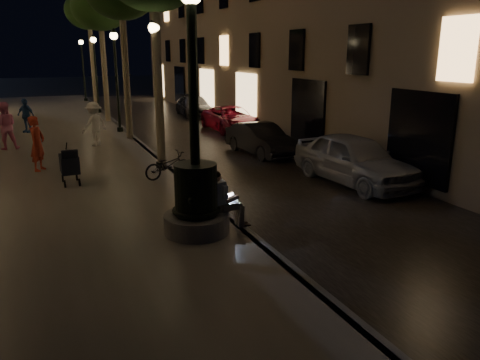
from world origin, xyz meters
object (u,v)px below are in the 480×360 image
car_rear (194,106)px  bicycle (168,165)px  car_second (261,139)px  lamp_curb_b (116,67)px  lamp_curb_d (83,61)px  fountain_lamppost (196,187)px  stroller (69,164)px  seated_man_laptop (223,198)px  pedestrian_pink (5,126)px  tree_far (89,11)px  pedestrian_white (94,124)px  pedestrian_red (37,144)px  pedestrian_blue (26,116)px  car_front (354,159)px  tree_third (100,9)px  lamp_curb_a (156,75)px  car_third (232,119)px  lamp_curb_c (95,63)px

car_rear → bicycle: (-5.60, -14.75, -0.03)m
car_second → bicycle: car_second is taller
lamp_curb_b → bicycle: bearing=-90.6°
lamp_curb_d → car_second: bearing=-79.1°
fountain_lamppost → lamp_curb_b: bearing=87.1°
stroller → bicycle: stroller is taller
seated_man_laptop → pedestrian_pink: size_ratio=0.70×
tree_far → stroller: bearing=-98.9°
bicycle → pedestrian_white: bearing=-0.5°
seated_man_laptop → pedestrian_red: size_ratio=0.74×
pedestrian_red → pedestrian_blue: size_ratio=1.10×
lamp_curb_b → stroller: bearing=-107.9°
pedestrian_blue → stroller: bearing=-41.2°
seated_man_laptop → pedestrian_white: size_ratio=0.73×
fountain_lamppost → lamp_curb_b: (0.70, 14.00, 2.02)m
stroller → car_front: 8.48m
tree_third → pedestrian_pink: size_ratio=3.86×
lamp_curb_d → car_rear: lamp_curb_d is taller
tree_third → stroller: (-2.90, -12.97, -5.34)m
car_rear → pedestrian_pink: pedestrian_pink is taller
fountain_lamppost → lamp_curb_a: size_ratio=1.08×
lamp_curb_d → stroller: size_ratio=4.01×
lamp_curb_b → car_front: 12.89m
tree_third → lamp_curb_b: (0.00, -4.00, -2.90)m
lamp_curb_b → car_third: size_ratio=1.07×
fountain_lamppost → lamp_curb_b: fountain_lamppost is taller
seated_man_laptop → lamp_curb_b: 14.19m
stroller → car_front: car_front is taller
lamp_curb_d → tree_third: bearing=-90.0°
tree_third → pedestrian_pink: 9.59m
lamp_curb_b → lamp_curb_c: same height
lamp_curb_b → car_third: lamp_curb_b is taller
car_rear → car_second: bearing=-90.6°
lamp_curb_a → car_rear: (5.50, 13.35, -2.61)m
car_second → car_front: bearing=-85.8°
lamp_curb_a → lamp_curb_d: same height
lamp_curb_c → pedestrian_red: lamp_curb_c is taller
lamp_curb_d → car_rear: bearing=-62.7°
lamp_curb_c → tree_third: bearing=-90.0°
bicycle → stroller: bearing=67.8°
fountain_lamppost → seated_man_laptop: (0.61, -0.00, -0.32)m
seated_man_laptop → car_rear: (5.59, 19.35, -0.27)m
car_front → lamp_curb_a: bearing=141.7°
pedestrian_white → lamp_curb_c: bearing=-128.7°
car_front → pedestrian_pink: (-10.01, 8.94, 0.37)m
pedestrian_white → pedestrian_blue: 5.36m
pedestrian_blue → pedestrian_pink: bearing=-57.7°
tree_third → lamp_curb_c: tree_third is taller
seated_man_laptop → bicycle: bearing=90.1°
tree_far → pedestrian_red: (-3.78, -16.82, -5.34)m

